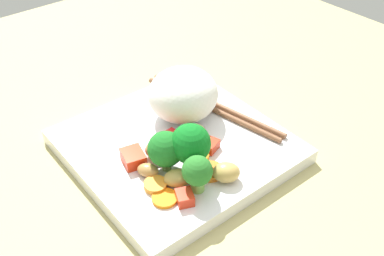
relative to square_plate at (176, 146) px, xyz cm
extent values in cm
cube|color=tan|center=(0.00, 0.00, -2.00)|extent=(110.00, 110.00, 2.00)
cube|color=white|center=(0.00, 0.00, 0.00)|extent=(25.81, 25.81, 2.00)
ellipsoid|color=white|center=(4.06, 3.55, 4.50)|extent=(10.50, 10.25, 6.99)
cylinder|color=#59943C|center=(-2.01, -5.41, 2.22)|extent=(2.16, 2.04, 2.56)
sphere|color=#0E6D1D|center=(-1.91, -5.20, 4.84)|extent=(4.73, 4.73, 4.73)
cylinder|color=#7EB64D|center=(-3.51, -8.39, 1.93)|extent=(1.99, 2.01, 1.90)
sphere|color=#277327|center=(-3.75, -8.55, 4.16)|extent=(3.43, 3.43, 3.43)
cylinder|color=#78AF52|center=(-4.11, -3.44, 1.87)|extent=(1.38, 1.42, 1.78)
sphere|color=#1C6D23|center=(-4.12, -3.36, 4.04)|extent=(4.24, 4.24, 4.24)
cylinder|color=orange|center=(-0.05, -4.19, 1.27)|extent=(3.88, 3.88, 0.54)
cylinder|color=orange|center=(-6.97, -5.06, 1.36)|extent=(3.59, 3.59, 0.72)
cylinder|color=orange|center=(-7.29, -7.23, 1.21)|extent=(4.07, 4.07, 0.42)
cylinder|color=orange|center=(-0.75, -7.35, 1.38)|extent=(4.06, 4.06, 0.77)
cube|color=red|center=(-6.52, -0.32, 1.77)|extent=(3.15, 3.55, 1.55)
cube|color=red|center=(-0.76, -2.22, 1.62)|extent=(2.33, 2.50, 1.25)
cube|color=red|center=(-0.99, 0.27, 1.66)|extent=(2.73, 2.37, 1.33)
cube|color=red|center=(2.10, -3.92, 1.61)|extent=(2.70, 2.64, 1.22)
cube|color=red|center=(-5.80, -8.89, 1.66)|extent=(2.49, 2.60, 1.32)
ellipsoid|color=#AF9347|center=(-4.66, -6.25, 1.95)|extent=(3.97, 3.61, 1.91)
ellipsoid|color=tan|center=(1.72, -1.71, 2.12)|extent=(4.58, 4.68, 2.25)
ellipsoid|color=tan|center=(-3.72, -0.87, 2.02)|extent=(3.69, 3.68, 2.05)
ellipsoid|color=tan|center=(-0.06, -9.26, 2.15)|extent=(4.12, 3.98, 2.31)
ellipsoid|color=#B88347|center=(-6.41, -2.88, 1.75)|extent=(2.95, 3.14, 1.51)
cylinder|color=brown|center=(8.85, 2.39, 1.37)|extent=(4.98, 22.46, 0.75)
cylinder|color=brown|center=(7.70, 2.17, 1.37)|extent=(4.98, 22.46, 0.75)
camera|label=1|loc=(-26.95, -35.48, 38.06)|focal=42.35mm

